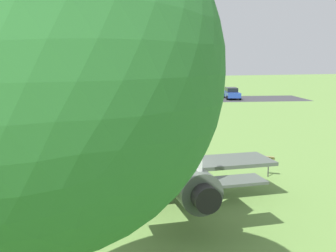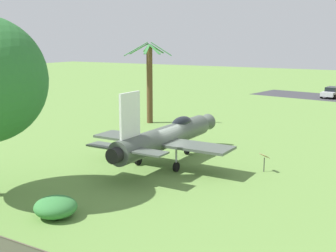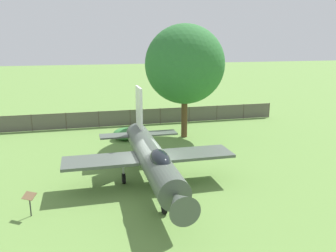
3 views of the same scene
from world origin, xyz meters
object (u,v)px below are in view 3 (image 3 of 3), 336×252
object	(u,v)px
shrub_near_fence	(125,134)
info_plaque	(30,199)
display_jet	(152,158)
shade_tree	(185,64)

from	to	relation	value
shrub_near_fence	info_plaque	distance (m)	13.13
info_plaque	display_jet	bearing A→B (deg)	12.75
display_jet	info_plaque	distance (m)	6.34
shade_tree	display_jet	bearing A→B (deg)	-115.98
shrub_near_fence	shade_tree	bearing A→B (deg)	-4.68
shrub_near_fence	info_plaque	world-z (taller)	info_plaque
display_jet	info_plaque	xyz separation A→B (m)	(-6.10, -1.38, -1.01)
shade_tree	info_plaque	xyz separation A→B (m)	(-10.92, -11.27, -5.20)
display_jet	shade_tree	distance (m)	11.77
shade_tree	info_plaque	world-z (taller)	shade_tree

